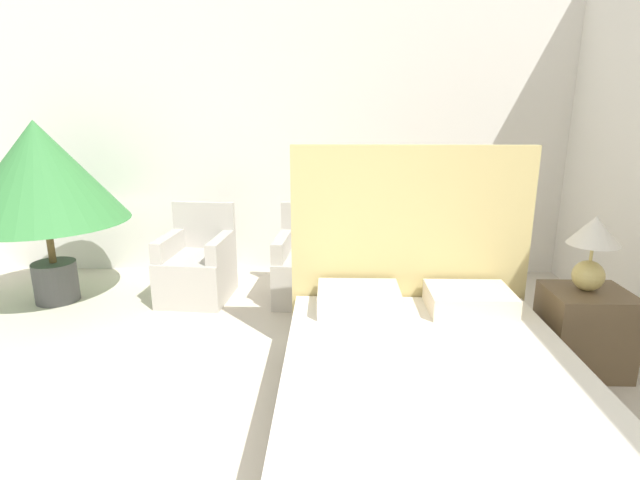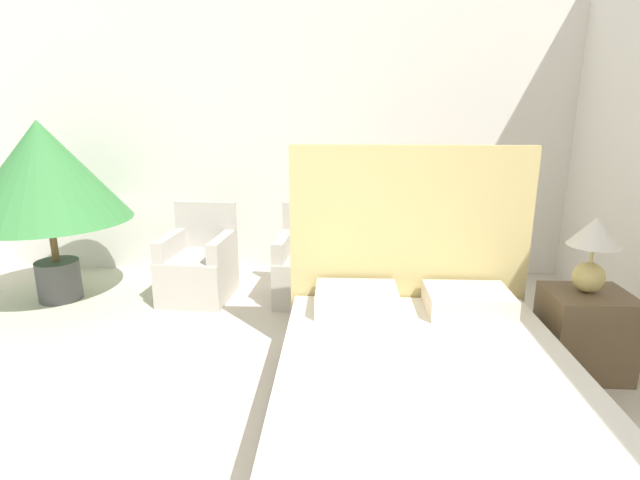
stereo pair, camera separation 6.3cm
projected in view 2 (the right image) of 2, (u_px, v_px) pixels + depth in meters
wall_back at (288, 131)px, 4.95m from camera, size 10.00×0.06×2.90m
bed at (427, 391)px, 2.58m from camera, size 1.59×2.11×1.45m
armchair_near_window_left at (199, 269)px, 4.50m from camera, size 0.63×0.68×0.83m
armchair_near_window_right at (310, 270)px, 4.46m from camera, size 0.62×0.67×0.83m
potted_palm at (44, 175)px, 4.22m from camera, size 1.38×1.38×1.58m
nightstand at (584, 332)px, 3.23m from camera, size 0.51×0.44×0.55m
table_lamp at (593, 245)px, 3.10m from camera, size 0.32×0.32×0.49m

